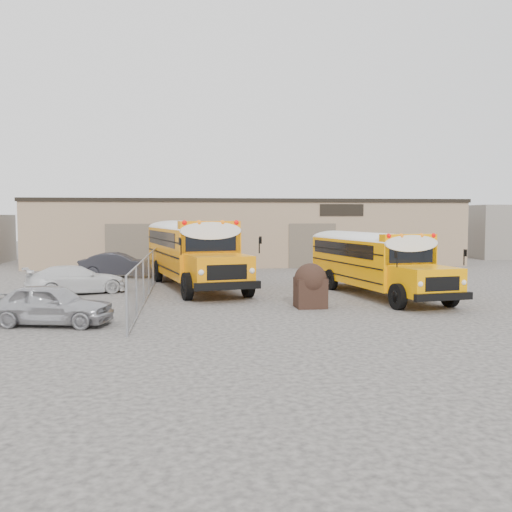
{
  "coord_description": "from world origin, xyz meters",
  "views": [
    {
      "loc": [
        -4.19,
        -22.52,
        3.48
      ],
      "look_at": [
        -1.06,
        4.25,
        1.6
      ],
      "focal_mm": 40.0,
      "sensor_mm": 36.0,
      "label": 1
    }
  ],
  "objects": [
    {
      "name": "school_bus_right",
      "position": [
        2.9,
        7.66,
        1.63
      ],
      "size": [
        3.97,
        9.89,
        2.82
      ],
      "color": "#FFA001",
      "rests_on": "ground"
    },
    {
      "name": "warehouse",
      "position": [
        -0.0,
        19.99,
        2.37
      ],
      "size": [
        30.2,
        10.2,
        4.67
      ],
      "color": "#96785D",
      "rests_on": "ground"
    },
    {
      "name": "ground",
      "position": [
        0.0,
        0.0,
        0.0
      ],
      "size": [
        120.0,
        120.0,
        0.0
      ],
      "primitive_type": "plane",
      "color": "#302E2C",
      "rests_on": "ground"
    },
    {
      "name": "chainlink_fence",
      "position": [
        -6.0,
        3.0,
        0.9
      ],
      "size": [
        0.07,
        18.07,
        1.81
      ],
      "color": "gray",
      "rests_on": "ground"
    },
    {
      "name": "school_bus_left",
      "position": [
        -5.58,
        12.69,
        1.92
      ],
      "size": [
        5.19,
        11.67,
        3.32
      ],
      "color": "orange",
      "rests_on": "ground"
    },
    {
      "name": "tarp_bundle",
      "position": [
        0.38,
        -1.33,
        0.87
      ],
      "size": [
        1.25,
        1.25,
        1.7
      ],
      "color": "black",
      "rests_on": "ground"
    },
    {
      "name": "car_silver",
      "position": [
        -8.61,
        -3.85,
        0.67
      ],
      "size": [
        4.18,
        2.37,
        1.34
      ],
      "primitive_type": "imported",
      "rotation": [
        0.0,
        0.0,
        1.36
      ],
      "color": "#B6B6BB",
      "rests_on": "ground"
    },
    {
      "name": "car_dark",
      "position": [
        -8.27,
        10.62,
        0.7
      ],
      "size": [
        4.37,
        1.77,
        1.41
      ],
      "primitive_type": "imported",
      "rotation": [
        0.0,
        0.0,
        1.5
      ],
      "color": "#222227",
      "rests_on": "ground"
    },
    {
      "name": "car_white",
      "position": [
        -9.26,
        3.7,
        0.64
      ],
      "size": [
        4.76,
        3.41,
        1.28
      ],
      "primitive_type": "imported",
      "rotation": [
        0.0,
        0.0,
        1.98
      ],
      "color": "silver",
      "rests_on": "ground"
    }
  ]
}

